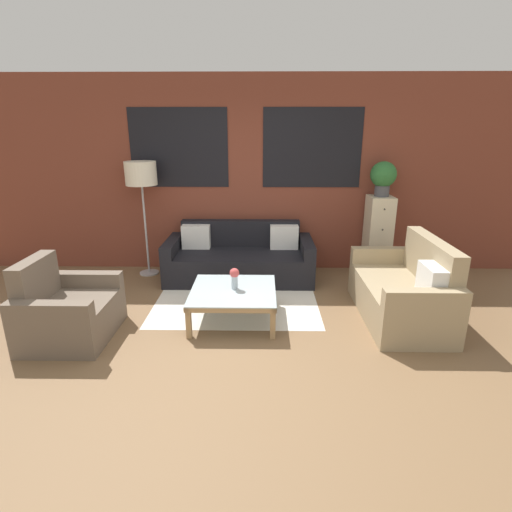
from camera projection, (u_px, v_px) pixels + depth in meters
name	position (u px, v px, depth m)	size (l,w,h in m)	color
ground_plane	(237.00, 348.00, 3.94)	(16.00, 16.00, 0.00)	brown
wall_back_brick	(246.00, 176.00, 5.83)	(8.40, 0.09, 2.80)	brown
rug	(237.00, 298.00, 5.10)	(2.00, 1.72, 0.00)	silver
couch_dark	(240.00, 259.00, 5.71)	(2.05, 0.88, 0.78)	black
settee_vintage	(404.00, 292.00, 4.49)	(0.80, 1.54, 0.92)	tan
armchair_corner	(68.00, 312.00, 4.08)	(0.80, 0.94, 0.84)	#6B5B4C
coffee_table	(233.00, 294.00, 4.44)	(0.94, 0.94, 0.36)	silver
floor_lamp	(141.00, 177.00, 5.53)	(0.43, 0.43, 1.64)	#B2B2B7
drawer_cabinet	(378.00, 236.00, 5.79)	(0.34, 0.42, 1.16)	beige
potted_plant	(383.00, 176.00, 5.53)	(0.36, 0.36, 0.48)	#47474C
flower_vase	(235.00, 277.00, 4.41)	(0.11, 0.11, 0.24)	#ADBCC6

